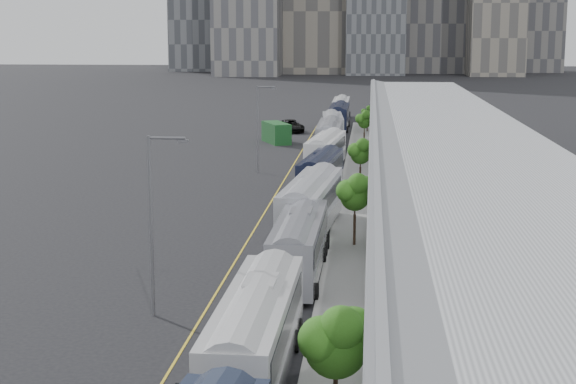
# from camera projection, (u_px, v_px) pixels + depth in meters

# --- Properties ---
(sidewalk) EXTENTS (10.00, 170.00, 0.12)m
(sidewalk) POSITION_uv_depth(u_px,v_px,m) (404.00, 256.00, 55.97)
(sidewalk) COLOR gray
(sidewalk) RESTS_ON ground
(lane_line) EXTENTS (0.12, 160.00, 0.02)m
(lane_line) POSITION_uv_depth(u_px,v_px,m) (240.00, 253.00, 56.95)
(lane_line) COLOR gold
(lane_line) RESTS_ON ground
(depot) EXTENTS (12.45, 160.40, 7.20)m
(depot) POSITION_uv_depth(u_px,v_px,m) (470.00, 204.00, 54.99)
(depot) COLOR gray
(depot) RESTS_ON ground
(bus_2) EXTENTS (2.94, 13.24, 3.86)m
(bus_2) POSITION_uv_depth(u_px,v_px,m) (256.00, 342.00, 35.77)
(bus_2) COLOR #B7B7B9
(bus_2) RESTS_ON ground
(bus_3) EXTENTS (2.83, 12.68, 3.70)m
(bus_3) POSITION_uv_depth(u_px,v_px,m) (299.00, 251.00, 51.13)
(bus_3) COLOR slate
(bus_3) RESTS_ON ground
(bus_4) EXTENTS (3.91, 14.02, 4.05)m
(bus_4) POSITION_uv_depth(u_px,v_px,m) (311.00, 209.00, 62.51)
(bus_4) COLOR #AAACB4
(bus_4) RESTS_ON ground
(bus_5) EXTENTS (3.63, 12.25, 3.53)m
(bus_5) POSITION_uv_depth(u_px,v_px,m) (321.00, 176.00, 78.48)
(bus_5) COLOR black
(bus_5) RESTS_ON ground
(bus_6) EXTENTS (3.78, 13.05, 3.76)m
(bus_6) POSITION_uv_depth(u_px,v_px,m) (326.00, 155.00, 91.53)
(bus_6) COLOR white
(bus_6) RESTS_ON ground
(bus_7) EXTENTS (2.99, 13.49, 3.94)m
(bus_7) POSITION_uv_depth(u_px,v_px,m) (330.00, 140.00, 103.97)
(bus_7) COLOR gray
(bus_7) RESTS_ON ground
(bus_8) EXTENTS (3.42, 12.78, 3.69)m
(bus_8) POSITION_uv_depth(u_px,v_px,m) (333.00, 129.00, 116.15)
(bus_8) COLOR #A7A9B1
(bus_8) RESTS_ON ground
(bus_9) EXTENTS (2.90, 13.04, 3.81)m
(bus_9) POSITION_uv_depth(u_px,v_px,m) (339.00, 119.00, 130.39)
(bus_9) COLOR black
(bus_9) RESTS_ON ground
(bus_10) EXTENTS (2.84, 12.71, 3.71)m
(bus_10) POSITION_uv_depth(u_px,v_px,m) (341.00, 110.00, 145.04)
(bus_10) COLOR silver
(bus_10) RESTS_ON ground
(tree_1) EXTENTS (2.36, 2.36, 4.17)m
(tree_1) POSITION_uv_depth(u_px,v_px,m) (336.00, 338.00, 32.28)
(tree_1) COLOR black
(tree_1) RESTS_ON ground
(tree_2) EXTENTS (2.00, 2.00, 4.72)m
(tree_2) POSITION_uv_depth(u_px,v_px,m) (355.00, 192.00, 58.09)
(tree_2) COLOR black
(tree_2) RESTS_ON ground
(tree_3) EXTENTS (1.84, 1.84, 4.37)m
(tree_3) POSITION_uv_depth(u_px,v_px,m) (361.00, 152.00, 80.07)
(tree_3) COLOR black
(tree_3) RESTS_ON ground
(tree_4) EXTENTS (1.60, 1.60, 4.66)m
(tree_4) POSITION_uv_depth(u_px,v_px,m) (364.00, 120.00, 105.18)
(tree_4) COLOR black
(tree_4) RESTS_ON ground
(tree_5) EXTENTS (1.10, 1.10, 3.33)m
(tree_5) POSITION_uv_depth(u_px,v_px,m) (367.00, 113.00, 126.63)
(tree_5) COLOR black
(tree_5) RESTS_ON ground
(street_lamp_near) EXTENTS (2.04, 0.22, 9.09)m
(street_lamp_near) POSITION_uv_depth(u_px,v_px,m) (155.00, 214.00, 43.36)
(street_lamp_near) COLOR #59595E
(street_lamp_near) RESTS_ON ground
(street_lamp_far) EXTENTS (2.04, 0.22, 8.83)m
(street_lamp_far) POSITION_uv_depth(u_px,v_px,m) (259.00, 123.00, 89.06)
(street_lamp_far) COLOR #59595E
(street_lamp_far) RESTS_ON ground
(shipping_container) EXTENTS (4.48, 6.60, 2.64)m
(shipping_container) POSITION_uv_depth(u_px,v_px,m) (276.00, 133.00, 114.26)
(shipping_container) COLOR #15441C
(shipping_container) RESTS_ON ground
(suv) EXTENTS (4.85, 6.94, 1.76)m
(suv) POSITION_uv_depth(u_px,v_px,m) (291.00, 126.00, 127.08)
(suv) COLOR black
(suv) RESTS_ON ground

